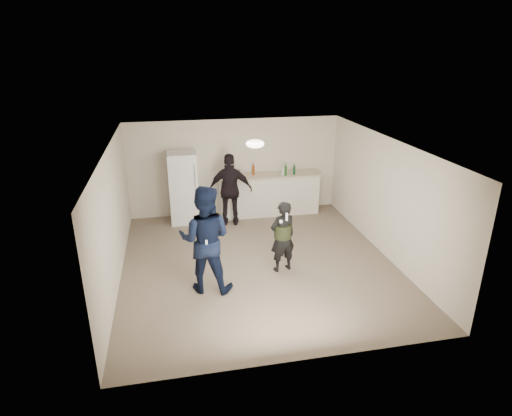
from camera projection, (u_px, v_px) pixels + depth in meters
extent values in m
plane|color=#6B5B4C|center=(258.00, 263.00, 8.90)|extent=(6.00, 6.00, 0.00)
plane|color=silver|center=(258.00, 145.00, 8.00)|extent=(6.00, 6.00, 0.00)
plane|color=beige|center=(235.00, 167.00, 11.20)|extent=(6.00, 0.00, 6.00)
plane|color=beige|center=(304.00, 285.00, 5.71)|extent=(6.00, 0.00, 6.00)
plane|color=beige|center=(113.00, 217.00, 7.94)|extent=(0.00, 6.00, 6.00)
plane|color=beige|center=(386.00, 198.00, 8.96)|extent=(0.00, 6.00, 6.00)
cube|color=silver|center=(269.00, 195.00, 11.31)|extent=(2.60, 0.56, 1.05)
cube|color=beige|center=(269.00, 175.00, 11.12)|extent=(2.68, 0.64, 0.04)
cube|color=white|center=(183.00, 188.00, 10.70)|extent=(0.70, 0.70, 1.80)
cylinder|color=#B4B4B9|center=(195.00, 176.00, 10.27)|extent=(0.02, 0.02, 0.60)
ellipsoid|color=white|center=(255.00, 144.00, 8.30)|extent=(0.36, 0.36, 0.16)
cylinder|color=#B8B7BC|center=(239.00, 173.00, 10.97)|extent=(0.08, 0.08, 0.17)
imported|color=#0E1B3D|center=(205.00, 239.00, 7.63)|extent=(1.15, 1.01, 2.00)
imported|color=black|center=(283.00, 237.00, 8.38)|extent=(0.60, 0.47, 1.46)
cylinder|color=#2A3618|center=(283.00, 231.00, 8.34)|extent=(0.34, 0.34, 0.28)
imported|color=black|center=(231.00, 190.00, 10.51)|extent=(1.13, 0.63, 1.82)
cube|color=white|center=(206.00, 244.00, 7.35)|extent=(0.04, 0.04, 0.15)
sphere|color=white|center=(213.00, 246.00, 7.43)|extent=(0.07, 0.07, 0.07)
cube|color=white|center=(287.00, 217.00, 7.96)|extent=(0.04, 0.04, 0.15)
sphere|color=white|center=(281.00, 222.00, 8.01)|extent=(0.07, 0.07, 0.07)
cylinder|color=white|center=(283.00, 171.00, 11.07)|extent=(0.07, 0.07, 0.19)
cylinder|color=#113D20|center=(294.00, 170.00, 11.09)|extent=(0.07, 0.07, 0.21)
cylinder|color=brown|center=(253.00, 170.00, 11.01)|extent=(0.07, 0.07, 0.25)
cylinder|color=#17511A|center=(286.00, 171.00, 10.98)|extent=(0.06, 0.06, 0.25)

